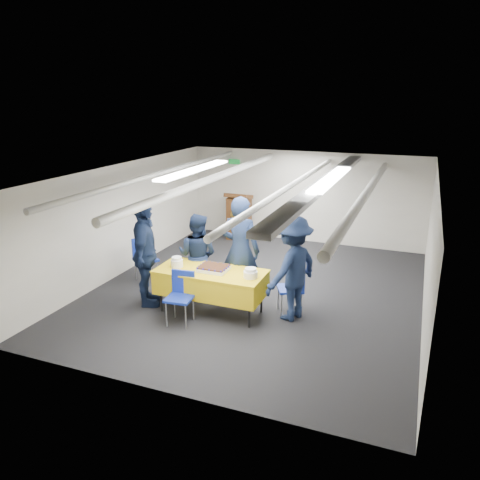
{
  "coord_description": "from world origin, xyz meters",
  "views": [
    {
      "loc": [
        2.75,
        -7.92,
        3.64
      ],
      "look_at": [
        -0.29,
        -0.2,
        1.05
      ],
      "focal_mm": 35.0,
      "sensor_mm": 36.0,
      "label": 1
    }
  ],
  "objects_px": {
    "serving_table": "(211,282)",
    "chair_right": "(295,284)",
    "sailor_a": "(240,250)",
    "sailor_d": "(292,268)",
    "sailor_c": "(145,254)",
    "chair_near": "(181,292)",
    "podium": "(239,216)",
    "chair_left": "(144,255)",
    "sailor_b": "(197,255)",
    "sheet_cake": "(214,268)"
  },
  "relations": [
    {
      "from": "sheet_cake",
      "to": "chair_left",
      "type": "xyz_separation_m",
      "value": [
        -1.95,
        0.86,
        -0.28
      ]
    },
    {
      "from": "sailor_a",
      "to": "sailor_d",
      "type": "height_order",
      "value": "sailor_a"
    },
    {
      "from": "chair_near",
      "to": "sailor_a",
      "type": "distance_m",
      "value": 1.33
    },
    {
      "from": "sheet_cake",
      "to": "sailor_d",
      "type": "xyz_separation_m",
      "value": [
        1.3,
        0.28,
        0.08
      ]
    },
    {
      "from": "sailor_d",
      "to": "chair_near",
      "type": "bearing_deg",
      "value": -41.65
    },
    {
      "from": "sailor_a",
      "to": "sailor_d",
      "type": "distance_m",
      "value": 1.08
    },
    {
      "from": "chair_near",
      "to": "sailor_b",
      "type": "height_order",
      "value": "sailor_b"
    },
    {
      "from": "serving_table",
      "to": "sailor_c",
      "type": "height_order",
      "value": "sailor_c"
    },
    {
      "from": "podium",
      "to": "sailor_a",
      "type": "height_order",
      "value": "sailor_a"
    },
    {
      "from": "sailor_a",
      "to": "sailor_c",
      "type": "xyz_separation_m",
      "value": [
        -1.51,
        -0.72,
        -0.03
      ]
    },
    {
      "from": "serving_table",
      "to": "sailor_d",
      "type": "bearing_deg",
      "value": 12.4
    },
    {
      "from": "serving_table",
      "to": "sailor_d",
      "type": "height_order",
      "value": "sailor_d"
    },
    {
      "from": "sheet_cake",
      "to": "sailor_a",
      "type": "height_order",
      "value": "sailor_a"
    },
    {
      "from": "chair_right",
      "to": "sailor_a",
      "type": "distance_m",
      "value": 1.14
    },
    {
      "from": "serving_table",
      "to": "chair_right",
      "type": "height_order",
      "value": "chair_right"
    },
    {
      "from": "podium",
      "to": "chair_near",
      "type": "xyz_separation_m",
      "value": [
        0.85,
        -4.72,
        -0.08
      ]
    },
    {
      "from": "chair_near",
      "to": "sailor_d",
      "type": "xyz_separation_m",
      "value": [
        1.65,
        0.79,
        0.36
      ]
    },
    {
      "from": "chair_right",
      "to": "sailor_d",
      "type": "bearing_deg",
      "value": -92.47
    },
    {
      "from": "chair_left",
      "to": "sailor_c",
      "type": "height_order",
      "value": "sailor_c"
    },
    {
      "from": "chair_near",
      "to": "chair_right",
      "type": "xyz_separation_m",
      "value": [
        1.66,
        1.0,
        0.0
      ]
    },
    {
      "from": "serving_table",
      "to": "chair_right",
      "type": "distance_m",
      "value": 1.45
    },
    {
      "from": "serving_table",
      "to": "sailor_b",
      "type": "distance_m",
      "value": 0.82
    },
    {
      "from": "serving_table",
      "to": "sailor_c",
      "type": "bearing_deg",
      "value": -173.82
    },
    {
      "from": "serving_table",
      "to": "sailor_a",
      "type": "relative_size",
      "value": 0.95
    },
    {
      "from": "chair_right",
      "to": "podium",
      "type": "bearing_deg",
      "value": 124.03
    },
    {
      "from": "serving_table",
      "to": "chair_right",
      "type": "bearing_deg",
      "value": 20.41
    },
    {
      "from": "sailor_b",
      "to": "sailor_d",
      "type": "xyz_separation_m",
      "value": [
        1.88,
        -0.28,
        0.1
      ]
    },
    {
      "from": "sailor_d",
      "to": "sailor_a",
      "type": "bearing_deg",
      "value": -83.32
    },
    {
      "from": "podium",
      "to": "sailor_b",
      "type": "distance_m",
      "value": 3.7
    },
    {
      "from": "sailor_b",
      "to": "sheet_cake",
      "type": "bearing_deg",
      "value": 134.77
    },
    {
      "from": "podium",
      "to": "sheet_cake",
      "type": "bearing_deg",
      "value": -74.04
    },
    {
      "from": "sailor_a",
      "to": "chair_right",
      "type": "bearing_deg",
      "value": 174.5
    },
    {
      "from": "serving_table",
      "to": "sailor_c",
      "type": "relative_size",
      "value": 0.99
    },
    {
      "from": "sailor_d",
      "to": "chair_left",
      "type": "bearing_deg",
      "value": -77.45
    },
    {
      "from": "chair_right",
      "to": "serving_table",
      "type": "bearing_deg",
      "value": -159.59
    },
    {
      "from": "sheet_cake",
      "to": "sailor_d",
      "type": "distance_m",
      "value": 1.33
    },
    {
      "from": "sailor_a",
      "to": "sheet_cake",
      "type": "bearing_deg",
      "value": 64.82
    },
    {
      "from": "podium",
      "to": "chair_near",
      "type": "height_order",
      "value": "podium"
    },
    {
      "from": "serving_table",
      "to": "sailor_b",
      "type": "xyz_separation_m",
      "value": [
        -0.54,
        0.57,
        0.23
      ]
    },
    {
      "from": "chair_left",
      "to": "sailor_c",
      "type": "relative_size",
      "value": 0.46
    },
    {
      "from": "sheet_cake",
      "to": "sailor_a",
      "type": "distance_m",
      "value": 0.65
    },
    {
      "from": "sailor_a",
      "to": "sailor_b",
      "type": "distance_m",
      "value": 0.87
    },
    {
      "from": "podium",
      "to": "sailor_a",
      "type": "relative_size",
      "value": 0.64
    },
    {
      "from": "sailor_c",
      "to": "sailor_d",
      "type": "height_order",
      "value": "sailor_c"
    },
    {
      "from": "chair_right",
      "to": "sailor_b",
      "type": "height_order",
      "value": "sailor_b"
    },
    {
      "from": "podium",
      "to": "sailor_b",
      "type": "relative_size",
      "value": 0.79
    },
    {
      "from": "sailor_c",
      "to": "sailor_d",
      "type": "relative_size",
      "value": 1.07
    },
    {
      "from": "chair_right",
      "to": "sailor_a",
      "type": "bearing_deg",
      "value": 175.1
    },
    {
      "from": "serving_table",
      "to": "chair_near",
      "type": "xyz_separation_m",
      "value": [
        -0.31,
        -0.5,
        -0.03
      ]
    },
    {
      "from": "sheet_cake",
      "to": "sailor_b",
      "type": "bearing_deg",
      "value": 136.43
    }
  ]
}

